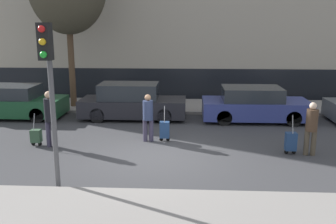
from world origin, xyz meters
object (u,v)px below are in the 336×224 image
object	(u,v)px
parked_car_2	(254,105)
traffic_light	(49,74)
pedestrian_right	(311,126)
trolley_center	(165,130)
pedestrian_left	(50,115)
parked_car_0	(14,102)
trolley_right	(291,142)
trolley_left	(36,136)
parked_car_1	(132,102)
pedestrian_center	(148,115)

from	to	relation	value
parked_car_2	traffic_light	size ratio (longest dim) A/B	1.11
parked_car_2	pedestrian_right	bearing A→B (deg)	-77.28
trolley_center	pedestrian_left	bearing A→B (deg)	-167.27
parked_car_0	traffic_light	distance (m)	8.42
pedestrian_right	trolley_right	distance (m)	0.76
trolley_left	pedestrian_right	size ratio (longest dim) A/B	0.67
traffic_light	parked_car_1	bearing A→B (deg)	83.70
trolley_left	trolley_center	size ratio (longest dim) A/B	0.89
parked_car_0	pedestrian_right	distance (m)	11.76
traffic_light	parked_car_2	bearing A→B (deg)	50.21
parked_car_1	pedestrian_left	world-z (taller)	pedestrian_left
trolley_right	trolley_left	bearing A→B (deg)	177.23
pedestrian_left	pedestrian_right	xyz separation A→B (m)	(7.98, -0.36, -0.13)
parked_car_0	trolley_left	size ratio (longest dim) A/B	3.84
parked_car_1	trolley_left	distance (m)	4.60
parked_car_2	trolley_center	size ratio (longest dim) A/B	3.54
parked_car_1	pedestrian_center	size ratio (longest dim) A/B	2.72
parked_car_1	parked_car_2	distance (m)	5.02
pedestrian_right	trolley_right	size ratio (longest dim) A/B	1.33
parked_car_1	pedestrian_left	xyz separation A→B (m)	(-2.01, -3.89, 0.35)
trolley_left	pedestrian_center	xyz separation A→B (m)	(3.56, 0.68, 0.58)
parked_car_1	parked_car_2	size ratio (longest dim) A/B	1.01
trolley_center	pedestrian_right	distance (m)	4.60
pedestrian_right	pedestrian_left	bearing A→B (deg)	-176.13
traffic_light	trolley_right	bearing A→B (deg)	24.54
traffic_light	pedestrian_center	bearing A→B (deg)	65.48
parked_car_0	parked_car_2	world-z (taller)	parked_car_2
pedestrian_center	pedestrian_right	distance (m)	5.09
parked_car_0	trolley_left	world-z (taller)	parked_car_0
traffic_light	parked_car_0	bearing A→B (deg)	121.39
pedestrian_right	traffic_light	distance (m)	7.51
parked_car_0	pedestrian_center	size ratio (longest dim) A/B	2.58
parked_car_0	trolley_center	distance (m)	7.24
pedestrian_left	trolley_center	bearing A→B (deg)	22.07
pedestrian_left	traffic_light	world-z (taller)	traffic_light
pedestrian_left	trolley_right	world-z (taller)	pedestrian_left
pedestrian_center	parked_car_1	bearing A→B (deg)	-76.29
pedestrian_center	trolley_center	distance (m)	0.75
parked_car_1	pedestrian_right	distance (m)	7.33
trolley_left	traffic_light	world-z (taller)	traffic_light
trolley_right	pedestrian_right	bearing A→B (deg)	-6.39
parked_car_2	trolley_right	size ratio (longest dim) A/B	3.54
parked_car_2	pedestrian_right	distance (m)	4.30
trolley_right	parked_car_2	bearing A→B (deg)	95.52
parked_car_1	trolley_left	bearing A→B (deg)	-123.90
pedestrian_center	pedestrian_right	xyz separation A→B (m)	(4.96, -1.13, 0.01)
parked_car_2	pedestrian_left	bearing A→B (deg)	-151.41
trolley_right	pedestrian_left	bearing A→B (deg)	177.71
parked_car_0	pedestrian_right	bearing A→B (deg)	-20.89
pedestrian_left	trolley_left	world-z (taller)	pedestrian_left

